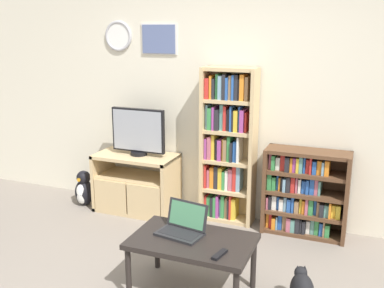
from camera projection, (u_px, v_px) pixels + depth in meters
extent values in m
cube|color=beige|center=(229.00, 97.00, 4.65)|extent=(6.56, 0.06, 2.60)
torus|color=#B2B2B7|center=(118.00, 36.00, 4.92)|extent=(0.33, 0.04, 0.33)
cylinder|color=white|center=(118.00, 36.00, 4.92)|extent=(0.27, 0.02, 0.27)
cube|color=silver|center=(159.00, 39.00, 4.75)|extent=(0.42, 0.01, 0.33)
cube|color=slate|center=(159.00, 39.00, 4.75)|extent=(0.38, 0.02, 0.30)
cube|color=tan|center=(104.00, 178.00, 5.14)|extent=(0.04, 0.47, 0.65)
cube|color=tan|center=(172.00, 188.00, 4.83)|extent=(0.04, 0.47, 0.65)
cube|color=tan|center=(136.00, 156.00, 4.91)|extent=(0.89, 0.47, 0.04)
cube|color=tan|center=(137.00, 208.00, 5.06)|extent=(0.89, 0.47, 0.04)
cube|color=tan|center=(136.00, 177.00, 4.97)|extent=(0.82, 0.44, 0.04)
cube|color=tan|center=(110.00, 196.00, 4.89)|extent=(0.39, 0.02, 0.35)
cube|color=tan|center=(144.00, 202.00, 4.74)|extent=(0.39, 0.02, 0.35)
cylinder|color=black|center=(139.00, 153.00, 4.90)|extent=(0.18, 0.18, 0.04)
cube|color=black|center=(138.00, 130.00, 4.83)|extent=(0.61, 0.05, 0.47)
cube|color=#9399A3|center=(137.00, 131.00, 4.81)|extent=(0.57, 0.01, 0.44)
cube|color=tan|center=(205.00, 144.00, 4.69)|extent=(0.04, 0.25, 1.62)
cube|color=tan|center=(253.00, 149.00, 4.51)|extent=(0.04, 0.25, 1.62)
cube|color=tan|center=(232.00, 144.00, 4.70)|extent=(0.56, 0.02, 1.62)
cube|color=tan|center=(227.00, 218.00, 4.80)|extent=(0.48, 0.21, 0.04)
cube|color=tan|center=(227.00, 190.00, 4.72)|extent=(0.48, 0.21, 0.04)
cube|color=tan|center=(228.00, 162.00, 4.64)|extent=(0.48, 0.21, 0.04)
cube|color=tan|center=(229.00, 132.00, 4.56)|extent=(0.48, 0.21, 0.04)
cube|color=tan|center=(229.00, 101.00, 4.48)|extent=(0.48, 0.21, 0.04)
cube|color=tan|center=(230.00, 69.00, 4.40)|extent=(0.48, 0.21, 0.04)
cube|color=red|center=(208.00, 204.00, 4.86)|extent=(0.03, 0.16, 0.22)
cube|color=#388947|center=(211.00, 204.00, 4.85)|extent=(0.04, 0.16, 0.21)
cube|color=#232328|center=(214.00, 205.00, 4.83)|extent=(0.03, 0.18, 0.21)
cube|color=#388947|center=(217.00, 205.00, 4.82)|extent=(0.03, 0.19, 0.22)
cube|color=#9E4293|center=(219.00, 205.00, 4.80)|extent=(0.03, 0.19, 0.24)
cube|color=#5B9389|center=(222.00, 206.00, 4.81)|extent=(0.02, 0.15, 0.20)
cube|color=#388947|center=(224.00, 205.00, 4.79)|extent=(0.03, 0.17, 0.24)
cube|color=#93704C|center=(228.00, 206.00, 4.78)|extent=(0.03, 0.15, 0.22)
cube|color=#232328|center=(230.00, 207.00, 4.77)|extent=(0.02, 0.17, 0.21)
cube|color=red|center=(232.00, 206.00, 4.75)|extent=(0.02, 0.18, 0.26)
cube|color=gold|center=(235.00, 207.00, 4.75)|extent=(0.04, 0.17, 0.23)
cube|color=red|center=(208.00, 175.00, 4.77)|extent=(0.02, 0.18, 0.25)
cube|color=#B75B70|center=(210.00, 177.00, 4.77)|extent=(0.03, 0.16, 0.20)
cube|color=orange|center=(214.00, 176.00, 4.76)|extent=(0.04, 0.16, 0.22)
cube|color=#232328|center=(218.00, 176.00, 4.74)|extent=(0.04, 0.16, 0.24)
cube|color=gold|center=(222.00, 177.00, 4.72)|extent=(0.04, 0.16, 0.23)
cube|color=#388947|center=(225.00, 179.00, 4.71)|extent=(0.03, 0.16, 0.20)
cube|color=white|center=(228.00, 179.00, 4.70)|extent=(0.03, 0.16, 0.21)
cube|color=#B75B70|center=(232.00, 178.00, 4.69)|extent=(0.04, 0.15, 0.23)
cube|color=red|center=(236.00, 177.00, 4.67)|extent=(0.04, 0.16, 0.26)
cube|color=#759EB7|center=(240.00, 178.00, 4.65)|extent=(0.04, 0.15, 0.27)
cube|color=#9E4293|center=(208.00, 147.00, 4.70)|extent=(0.02, 0.18, 0.22)
cube|color=#B75B70|center=(211.00, 147.00, 4.68)|extent=(0.04, 0.18, 0.24)
cube|color=gold|center=(215.00, 146.00, 4.67)|extent=(0.03, 0.16, 0.26)
cube|color=#232328|center=(218.00, 148.00, 4.66)|extent=(0.03, 0.15, 0.22)
cube|color=#9E4293|center=(221.00, 149.00, 4.64)|extent=(0.04, 0.18, 0.22)
cube|color=gold|center=(225.00, 149.00, 4.64)|extent=(0.02, 0.15, 0.22)
cube|color=#93704C|center=(227.00, 149.00, 4.62)|extent=(0.03, 0.18, 0.23)
cube|color=#388947|center=(231.00, 148.00, 4.60)|extent=(0.03, 0.17, 0.26)
cube|color=#232328|center=(233.00, 151.00, 4.60)|extent=(0.02, 0.19, 0.20)
cube|color=#2856A8|center=(237.00, 151.00, 4.59)|extent=(0.04, 0.16, 0.21)
cube|color=white|center=(240.00, 148.00, 4.57)|extent=(0.02, 0.18, 0.27)
cube|color=#759EB7|center=(209.00, 116.00, 4.62)|extent=(0.02, 0.15, 0.25)
cube|color=#388947|center=(212.00, 118.00, 4.60)|extent=(0.04, 0.19, 0.22)
cube|color=#9E4293|center=(215.00, 118.00, 4.58)|extent=(0.02, 0.19, 0.24)
cube|color=#232328|center=(219.00, 119.00, 4.57)|extent=(0.04, 0.19, 0.21)
cube|color=#5B9389|center=(223.00, 117.00, 4.56)|extent=(0.04, 0.15, 0.26)
cube|color=red|center=(227.00, 118.00, 4.55)|extent=(0.03, 0.16, 0.25)
cube|color=#232328|center=(230.00, 119.00, 4.54)|extent=(0.04, 0.15, 0.22)
cube|color=#2856A8|center=(233.00, 118.00, 4.52)|extent=(0.02, 0.18, 0.25)
cube|color=#232328|center=(234.00, 120.00, 4.52)|extent=(0.02, 0.17, 0.21)
cube|color=gold|center=(238.00, 120.00, 4.51)|extent=(0.04, 0.18, 0.21)
cube|color=#2856A8|center=(241.00, 118.00, 4.50)|extent=(0.02, 0.15, 0.26)
cube|color=#9E4293|center=(244.00, 120.00, 4.48)|extent=(0.04, 0.18, 0.22)
cube|color=red|center=(247.00, 122.00, 4.48)|extent=(0.02, 0.15, 0.20)
cube|color=red|center=(209.00, 88.00, 4.53)|extent=(0.04, 0.19, 0.21)
cube|color=orange|center=(213.00, 87.00, 4.52)|extent=(0.03, 0.18, 0.23)
cube|color=#232328|center=(215.00, 88.00, 4.51)|extent=(0.03, 0.18, 0.20)
cube|color=#388947|center=(219.00, 86.00, 4.50)|extent=(0.03, 0.15, 0.25)
cube|color=#759EB7|center=(222.00, 87.00, 4.48)|extent=(0.04, 0.18, 0.24)
cube|color=#232328|center=(226.00, 87.00, 4.46)|extent=(0.03, 0.19, 0.25)
cube|color=#2856A8|center=(229.00, 88.00, 4.46)|extent=(0.02, 0.19, 0.22)
cube|color=#93704C|center=(232.00, 87.00, 4.45)|extent=(0.03, 0.17, 0.24)
cube|color=#2856A8|center=(235.00, 87.00, 4.43)|extent=(0.02, 0.18, 0.25)
cube|color=#232328|center=(238.00, 87.00, 4.43)|extent=(0.04, 0.17, 0.25)
cube|color=#232328|center=(241.00, 89.00, 4.42)|extent=(0.02, 0.15, 0.21)
cube|color=orange|center=(244.00, 87.00, 4.40)|extent=(0.04, 0.17, 0.25)
cube|color=#93704C|center=(248.00, 88.00, 4.39)|extent=(0.03, 0.16, 0.23)
cube|color=brown|center=(267.00, 188.00, 4.52)|extent=(0.04, 0.31, 0.86)
cube|color=brown|center=(347.00, 198.00, 4.24)|extent=(0.04, 0.31, 0.86)
cube|color=brown|center=(308.00, 188.00, 4.51)|extent=(0.81, 0.02, 0.86)
cube|color=brown|center=(303.00, 232.00, 4.49)|extent=(0.73, 0.27, 0.04)
cube|color=brown|center=(304.00, 213.00, 4.43)|extent=(0.73, 0.27, 0.04)
cube|color=brown|center=(306.00, 193.00, 4.38)|extent=(0.73, 0.27, 0.04)
cube|color=brown|center=(307.00, 173.00, 4.33)|extent=(0.73, 0.27, 0.04)
cube|color=brown|center=(308.00, 153.00, 4.28)|extent=(0.73, 0.27, 0.04)
cube|color=orange|center=(269.00, 217.00, 4.60)|extent=(0.03, 0.20, 0.15)
cube|color=red|center=(272.00, 217.00, 4.59)|extent=(0.03, 0.21, 0.16)
cube|color=orange|center=(276.00, 220.00, 4.57)|extent=(0.04, 0.24, 0.12)
cube|color=#759EB7|center=(279.00, 219.00, 4.56)|extent=(0.02, 0.23, 0.13)
cube|color=#2856A8|center=(282.00, 219.00, 4.55)|extent=(0.04, 0.21, 0.16)
cube|color=#93704C|center=(286.00, 219.00, 4.54)|extent=(0.04, 0.21, 0.16)
cube|color=#B75B70|center=(290.00, 221.00, 4.52)|extent=(0.04, 0.24, 0.14)
cube|color=#5B9389|center=(294.00, 222.00, 4.50)|extent=(0.04, 0.24, 0.13)
cube|color=#232328|center=(299.00, 222.00, 4.48)|extent=(0.04, 0.25, 0.15)
cube|color=#232328|center=(302.00, 223.00, 4.48)|extent=(0.02, 0.23, 0.14)
cube|color=#232328|center=(305.00, 224.00, 4.47)|extent=(0.03, 0.24, 0.13)
cube|color=white|center=(309.00, 224.00, 4.46)|extent=(0.04, 0.20, 0.13)
cube|color=#5B9389|center=(313.00, 224.00, 4.45)|extent=(0.04, 0.20, 0.15)
cube|color=#388947|center=(318.00, 224.00, 4.43)|extent=(0.04, 0.20, 0.15)
cube|color=#2856A8|center=(322.00, 226.00, 4.42)|extent=(0.03, 0.21, 0.13)
cube|color=#93704C|center=(325.00, 226.00, 4.40)|extent=(0.02, 0.23, 0.15)
cube|color=#388947|center=(328.00, 227.00, 4.39)|extent=(0.04, 0.22, 0.12)
cube|color=#B75B70|center=(269.00, 200.00, 4.55)|extent=(0.02, 0.25, 0.13)
cube|color=#232328|center=(272.00, 199.00, 4.54)|extent=(0.03, 0.23, 0.14)
cube|color=white|center=(276.00, 200.00, 4.53)|extent=(0.04, 0.22, 0.14)
cube|color=#2856A8|center=(280.00, 200.00, 4.52)|extent=(0.03, 0.19, 0.13)
cube|color=white|center=(283.00, 202.00, 4.50)|extent=(0.04, 0.23, 0.12)
cube|color=#759EB7|center=(287.00, 201.00, 4.49)|extent=(0.03, 0.22, 0.15)
cube|color=#2856A8|center=(290.00, 202.00, 4.47)|extent=(0.04, 0.24, 0.13)
cube|color=#2856A8|center=(294.00, 201.00, 4.46)|extent=(0.02, 0.23, 0.16)
cube|color=#93704C|center=(298.00, 204.00, 4.44)|extent=(0.04, 0.24, 0.13)
cube|color=gold|center=(302.00, 202.00, 4.44)|extent=(0.02, 0.21, 0.16)
cube|color=orange|center=(305.00, 204.00, 4.42)|extent=(0.03, 0.22, 0.13)
cube|color=#B75B70|center=(308.00, 203.00, 4.41)|extent=(0.03, 0.23, 0.16)
cube|color=#388947|center=(312.00, 204.00, 4.40)|extent=(0.04, 0.22, 0.15)
cube|color=#2856A8|center=(316.00, 205.00, 4.39)|extent=(0.02, 0.19, 0.14)
cube|color=#93704C|center=(319.00, 206.00, 4.37)|extent=(0.02, 0.22, 0.14)
cube|color=#232328|center=(323.00, 207.00, 4.36)|extent=(0.04, 0.25, 0.13)
cube|color=#5B9389|center=(327.00, 208.00, 4.35)|extent=(0.04, 0.22, 0.12)
cube|color=orange|center=(331.00, 207.00, 4.33)|extent=(0.02, 0.25, 0.15)
cube|color=gold|center=(334.00, 208.00, 4.33)|extent=(0.04, 0.21, 0.13)
cube|color=gold|center=(339.00, 209.00, 4.31)|extent=(0.04, 0.23, 0.13)
cube|color=#388947|center=(272.00, 179.00, 4.49)|extent=(0.04, 0.24, 0.16)
cube|color=#388947|center=(276.00, 181.00, 4.48)|extent=(0.03, 0.23, 0.13)
cube|color=#2856A8|center=(279.00, 180.00, 4.47)|extent=(0.02, 0.19, 0.16)
cube|color=orange|center=(281.00, 181.00, 4.46)|extent=(0.02, 0.21, 0.13)
cube|color=#232328|center=(284.00, 181.00, 4.45)|extent=(0.02, 0.21, 0.14)
cube|color=#759EB7|center=(286.00, 182.00, 4.44)|extent=(0.03, 0.25, 0.13)
cube|color=#232328|center=(290.00, 182.00, 4.42)|extent=(0.04, 0.25, 0.15)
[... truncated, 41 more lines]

